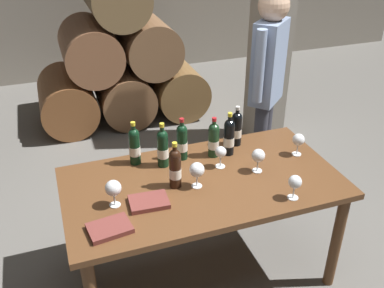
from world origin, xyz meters
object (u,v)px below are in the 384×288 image
Objects in this scene: sommelier_presenting at (267,79)px; wine_bottle_2 at (214,139)px; dining_table at (203,192)px; wine_bottle_3 at (237,128)px; wine_glass_0 at (113,189)px; wine_glass_4 at (197,170)px; wine_bottle_1 at (229,136)px; wine_glass_3 at (298,140)px; wine_glass_2 at (221,153)px; wine_bottle_4 at (175,168)px; wine_glass_5 at (258,156)px; wine_bottle_6 at (163,148)px; tasting_notebook at (110,228)px; wine_glass_1 at (295,183)px; wine_bottle_0 at (182,141)px; wine_bottle_5 at (135,146)px; leather_ledger at (149,202)px.

wine_bottle_2 is at bearing -142.39° from sommelier_presenting.
dining_table is 5.84× the size of wine_bottle_3.
wine_glass_4 is (0.50, 0.02, -0.00)m from wine_glass_0.
wine_glass_3 is (0.43, -0.17, -0.02)m from wine_bottle_1.
wine_glass_0 is at bearing -166.42° from wine_glass_2.
wine_glass_5 is (0.54, -0.02, -0.02)m from wine_bottle_4.
wine_bottle_6 is 0.60m from wine_glass_5.
wine_glass_3 is 0.71× the size of tasting_notebook.
dining_table is at bearing 141.46° from wine_glass_1.
wine_glass_3 is at bearing -20.97° from wine_bottle_1.
wine_bottle_0 reaches higher than wine_glass_1.
wine_glass_5 is (0.42, 0.03, -0.00)m from wine_glass_4.
tasting_notebook is at bearing -158.71° from wine_glass_4.
tasting_notebook is at bearing -165.78° from wine_glass_5.
wine_bottle_6 is (-0.46, 0.00, -0.00)m from wine_bottle_1.
wine_bottle_0 reaches higher than dining_table.
leather_ledger is at bearing -93.65° from wine_bottle_5.
wine_bottle_4 is (-0.14, -0.29, 0.00)m from wine_bottle_0.
wine_glass_5 is at bearing -31.93° from wine_glass_2.
wine_bottle_0 is at bearing 169.32° from wine_bottle_2.
wine_glass_4 is (-0.06, -0.05, 0.21)m from dining_table.
wine_bottle_2 is 0.17× the size of sommelier_presenting.
wine_glass_2 is (0.72, 0.17, -0.01)m from wine_glass_0.
wine_bottle_2 is at bearing 0.86° from wine_bottle_6.
wine_bottle_4 is at bearing 35.09° from leather_ledger.
wine_bottle_1 reaches higher than wine_bottle_3.
wine_bottle_6 is at bearing 154.02° from wine_glass_5.
sommelier_presenting reaches higher than wine_glass_1.
wine_glass_1 is (0.99, -0.28, -0.01)m from wine_glass_0.
wine_bottle_6 is at bearing 126.20° from dining_table.
wine_glass_1 is at bearing -66.51° from wine_bottle_2.
wine_bottle_4 is at bearing -144.29° from wine_bottle_2.
wine_glass_0 reaches higher than wine_glass_2.
wine_glass_5 reaches higher than tasting_notebook.
wine_glass_4 is at bearing -127.23° from wine_bottle_2.
wine_bottle_5 reaches higher than tasting_notebook.
wine_glass_3 is at bearing 9.18° from wine_glass_4.
wine_bottle_3 is 0.32m from wine_glass_2.
wine_glass_0 reaches higher than wine_glass_5.
wine_bottle_2 is 0.95× the size of wine_bottle_5.
wine_bottle_2 is (0.17, 0.25, 0.21)m from dining_table.
wine_bottle_3 is at bearing 7.01° from wine_bottle_0.
tasting_notebook is (-0.07, -0.20, -0.10)m from wine_glass_0.
wine_bottle_2 is at bearing 37.89° from leather_ledger.
wine_glass_1 is at bearing -109.57° from sommelier_presenting.
dining_table is at bearing 39.47° from wine_glass_4.
wine_bottle_3 reaches higher than wine_bottle_2.
wine_bottle_3 is 0.58m from wine_glass_4.
wine_bottle_6 reaches higher than wine_bottle_5.
wine_bottle_5 is 1.36× the size of tasting_notebook.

